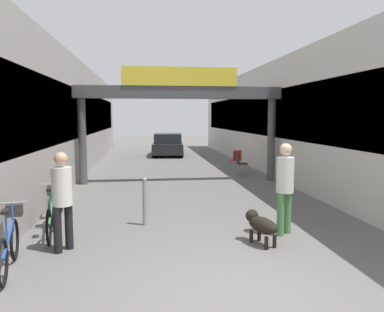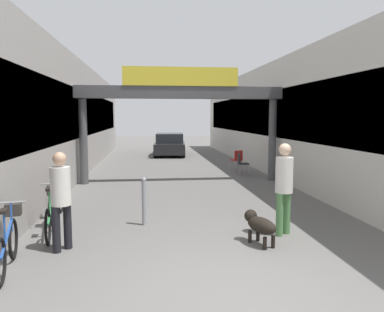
{
  "view_description": "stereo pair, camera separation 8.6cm",
  "coord_description": "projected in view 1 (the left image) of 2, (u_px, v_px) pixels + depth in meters",
  "views": [
    {
      "loc": [
        -1.19,
        -4.49,
        2.32
      ],
      "look_at": [
        0.0,
        5.11,
        1.3
      ],
      "focal_mm": 35.0,
      "sensor_mm": 36.0,
      "label": 1
    },
    {
      "loc": [
        -1.11,
        -4.5,
        2.32
      ],
      "look_at": [
        0.0,
        5.11,
        1.3
      ],
      "focal_mm": 35.0,
      "sensor_mm": 36.0,
      "label": 2
    }
  ],
  "objects": [
    {
      "name": "bicycle_green_second",
      "position": [
        52.0,
        213.0,
        7.32
      ],
      "size": [
        0.46,
        1.68,
        0.98
      ],
      "color": "black",
      "rests_on": "ground_plane"
    },
    {
      "name": "ground_plane",
      "position": [
        241.0,
        297.0,
        4.83
      ],
      "size": [
        80.0,
        80.0,
        0.0
      ],
      "primitive_type": "plane",
      "color": "#605E5B"
    },
    {
      "name": "storefront_left",
      "position": [
        46.0,
        119.0,
        14.82
      ],
      "size": [
        3.0,
        26.0,
        4.43
      ],
      "color": "#9E9993",
      "rests_on": "ground_plane"
    },
    {
      "name": "parked_car_black",
      "position": [
        168.0,
        145.0,
        22.54
      ],
      "size": [
        2.04,
        4.12,
        1.33
      ],
      "color": "black",
      "rests_on": "ground_plane"
    },
    {
      "name": "bicycle_red_third",
      "position": [
        58.0,
        199.0,
        8.63
      ],
      "size": [
        0.46,
        1.69,
        0.98
      ],
      "color": "black",
      "rests_on": "ground_plane"
    },
    {
      "name": "pedestrian_companion",
      "position": [
        62.0,
        195.0,
        6.39
      ],
      "size": [
        0.48,
        0.48,
        1.72
      ],
      "color": "black",
      "rests_on": "ground_plane"
    },
    {
      "name": "dog_on_leash",
      "position": [
        261.0,
        224.0,
        6.8
      ],
      "size": [
        0.55,
        0.84,
        0.59
      ],
      "color": "black",
      "rests_on": "ground_plane"
    },
    {
      "name": "pedestrian_with_dog",
      "position": [
        285.0,
        182.0,
        7.3
      ],
      "size": [
        0.47,
        0.47,
        1.81
      ],
      "color": "#4C7F47",
      "rests_on": "ground_plane"
    },
    {
      "name": "arcade_sign_gateway",
      "position": [
        180.0,
        101.0,
        13.02
      ],
      "size": [
        7.4,
        0.47,
        4.01
      ],
      "color": "#4C4C4F",
      "rests_on": "ground_plane"
    },
    {
      "name": "storefront_right",
      "position": [
        293.0,
        119.0,
        16.07
      ],
      "size": [
        3.0,
        26.0,
        4.43
      ],
      "color": "beige",
      "rests_on": "ground_plane"
    },
    {
      "name": "cafe_chair_black_nearer",
      "position": [
        240.0,
        162.0,
        14.79
      ],
      "size": [
        0.42,
        0.42,
        0.89
      ],
      "color": "gray",
      "rests_on": "ground_plane"
    },
    {
      "name": "bollard_post_metal",
      "position": [
        145.0,
        201.0,
        7.99
      ],
      "size": [
        0.1,
        0.1,
        1.03
      ],
      "color": "gray",
      "rests_on": "ground_plane"
    },
    {
      "name": "cafe_chair_red_farther",
      "position": [
        236.0,
        159.0,
        15.97
      ],
      "size": [
        0.51,
        0.51,
        0.89
      ],
      "color": "gray",
      "rests_on": "ground_plane"
    },
    {
      "name": "bicycle_blue_nearest",
      "position": [
        10.0,
        241.0,
        5.68
      ],
      "size": [
        0.48,
        1.67,
        0.98
      ],
      "color": "black",
      "rests_on": "ground_plane"
    }
  ]
}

